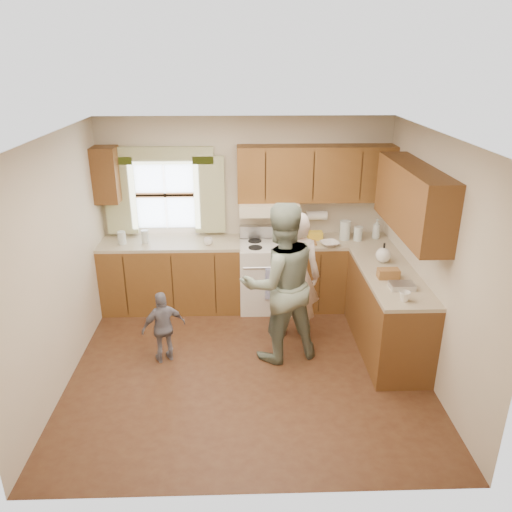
{
  "coord_description": "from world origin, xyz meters",
  "views": [
    {
      "loc": [
        -0.06,
        -4.67,
        3.19
      ],
      "look_at": [
        0.1,
        0.4,
        1.15
      ],
      "focal_mm": 35.0,
      "sensor_mm": 36.0,
      "label": 1
    }
  ],
  "objects_px": {
    "woman_left": "(296,276)",
    "stove": "(268,274)",
    "child": "(164,327)",
    "woman_right": "(280,283)"
  },
  "relations": [
    {
      "from": "woman_left",
      "to": "woman_right",
      "type": "height_order",
      "value": "woman_right"
    },
    {
      "from": "child",
      "to": "woman_right",
      "type": "bearing_deg",
      "value": 158.11
    },
    {
      "from": "woman_left",
      "to": "child",
      "type": "xyz_separation_m",
      "value": [
        -1.5,
        -0.49,
        -0.37
      ]
    },
    {
      "from": "woman_left",
      "to": "child",
      "type": "height_order",
      "value": "woman_left"
    },
    {
      "from": "stove",
      "to": "child",
      "type": "distance_m",
      "value": 1.78
    },
    {
      "from": "child",
      "to": "stove",
      "type": "bearing_deg",
      "value": -158.23
    },
    {
      "from": "stove",
      "to": "woman_right",
      "type": "bearing_deg",
      "value": -87.55
    },
    {
      "from": "stove",
      "to": "woman_right",
      "type": "height_order",
      "value": "woman_right"
    },
    {
      "from": "stove",
      "to": "woman_right",
      "type": "distance_m",
      "value": 1.3
    },
    {
      "from": "woman_left",
      "to": "stove",
      "type": "bearing_deg",
      "value": -59.51
    }
  ]
}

